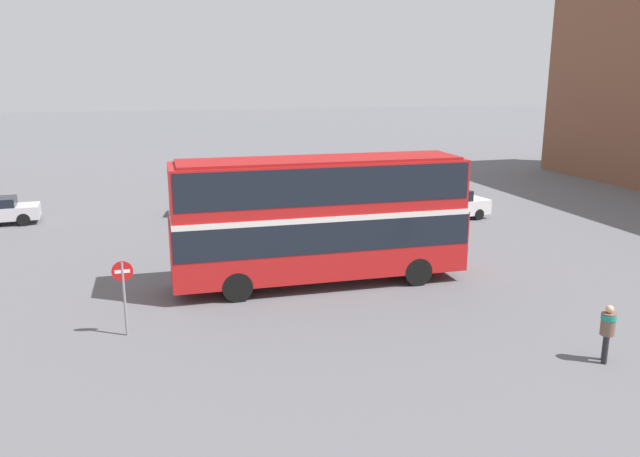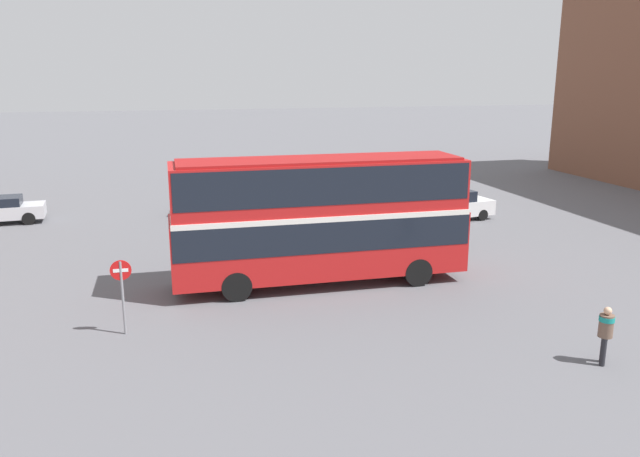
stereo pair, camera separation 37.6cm
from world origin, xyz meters
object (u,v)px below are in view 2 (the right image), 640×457
object	(u,v)px
double_decker_bus	(320,213)
parked_car_side_street	(3,210)
parked_car_kerb_far	(453,205)
parked_car_kerb_near	(221,199)
no_entry_sign	(122,285)
pedestrian_foreground	(606,329)

from	to	relation	value
double_decker_bus	parked_car_side_street	world-z (taller)	double_decker_bus
double_decker_bus	parked_car_kerb_far	bearing A→B (deg)	42.06
parked_car_kerb_near	no_entry_sign	bearing A→B (deg)	84.06
parked_car_kerb_near	parked_car_kerb_far	xyz separation A→B (m)	(12.00, -4.74, -0.03)
pedestrian_foreground	parked_car_side_street	bearing A→B (deg)	-9.87
parked_car_kerb_far	parked_car_side_street	distance (m)	24.01
parked_car_side_street	parked_car_kerb_far	bearing A→B (deg)	-16.37
parked_car_kerb_near	parked_car_kerb_far	bearing A→B (deg)	168.61
parked_car_side_street	no_entry_sign	distance (m)	18.13
pedestrian_foreground	parked_car_kerb_far	world-z (taller)	pedestrian_foreground
no_entry_sign	double_decker_bus	bearing A→B (deg)	23.54
double_decker_bus	parked_car_kerb_far	world-z (taller)	double_decker_bus
double_decker_bus	parked_car_side_street	size ratio (longest dim) A/B	2.69
parked_car_kerb_near	no_entry_sign	distance (m)	16.89
double_decker_bus	parked_car_kerb_near	xyz separation A→B (m)	(-2.28, 13.18, -1.91)
parked_car_kerb_far	no_entry_sign	distance (m)	20.27
pedestrian_foreground	no_entry_sign	world-z (taller)	no_entry_sign
pedestrian_foreground	parked_car_side_street	distance (m)	29.57
parked_car_kerb_far	double_decker_bus	bearing A→B (deg)	-147.65
parked_car_side_street	no_entry_sign	size ratio (longest dim) A/B	1.73
parked_car_kerb_far	parked_car_side_street	bearing A→B (deg)	158.51
pedestrian_foreground	parked_car_kerb_near	xyz separation A→B (m)	(-8.01, 21.70, -0.18)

